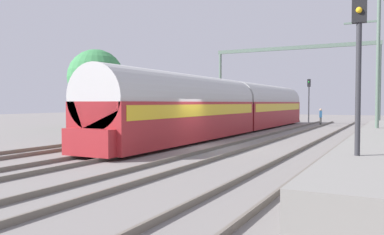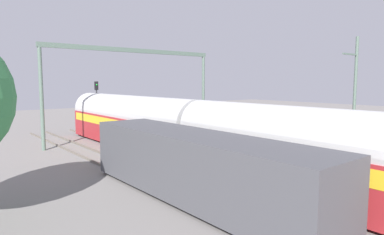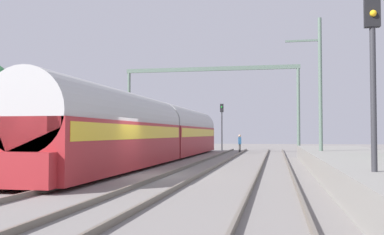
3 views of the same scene
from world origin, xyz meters
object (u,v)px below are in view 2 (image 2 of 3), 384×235
object	(u,v)px
passenger_train	(198,134)
catenary_gantry	(135,72)
person_crossing	(154,124)
railway_signal_far	(97,99)
freight_car	(196,166)

from	to	relation	value
passenger_train	catenary_gantry	size ratio (longest dim) A/B	2.07
person_crossing	railway_signal_far	size ratio (longest dim) A/B	0.34
freight_car	railway_signal_far	xyz separation A→B (m)	(5.74, 23.42, 1.77)
passenger_train	catenary_gantry	bearing A→B (deg)	79.90
freight_car	railway_signal_far	size ratio (longest dim) A/B	2.57
railway_signal_far	catenary_gantry	world-z (taller)	catenary_gantry
passenger_train	catenary_gantry	xyz separation A→B (m)	(1.91, 10.72, 3.89)
freight_car	catenary_gantry	size ratio (longest dim) A/B	0.82
passenger_train	freight_car	world-z (taller)	passenger_train
person_crossing	railway_signal_far	world-z (taller)	railway_signal_far
catenary_gantry	freight_car	bearing A→B (deg)	-110.73
passenger_train	railway_signal_far	distance (m)	19.14
railway_signal_far	catenary_gantry	distance (m)	8.69
freight_car	catenary_gantry	xyz separation A→B (m)	(5.73, 15.14, 4.39)
catenary_gantry	person_crossing	bearing A→B (deg)	22.39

